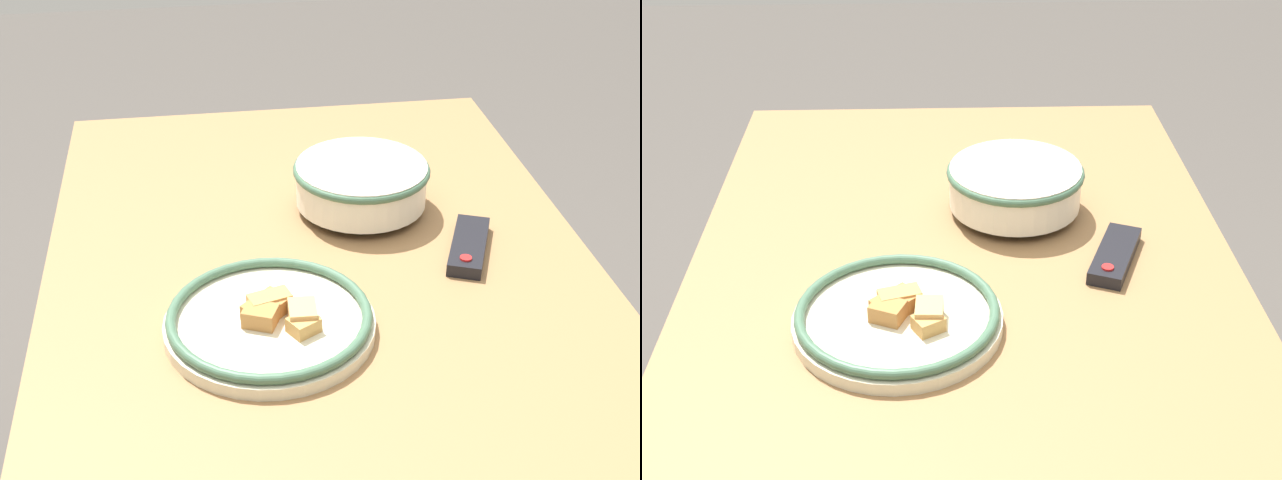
{
  "view_description": "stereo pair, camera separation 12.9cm",
  "coord_description": "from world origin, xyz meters",
  "views": [
    {
      "loc": [
        1.02,
        -0.17,
        1.48
      ],
      "look_at": [
        -0.07,
        -0.0,
        0.81
      ],
      "focal_mm": 50.0,
      "sensor_mm": 36.0,
      "label": 1
    },
    {
      "loc": [
        1.03,
        -0.04,
        1.48
      ],
      "look_at": [
        -0.07,
        -0.0,
        0.81
      ],
      "focal_mm": 50.0,
      "sensor_mm": 36.0,
      "label": 2
    }
  ],
  "objects": [
    {
      "name": "dining_table",
      "position": [
        0.0,
        0.0,
        0.67
      ],
      "size": [
        1.31,
        0.81,
        0.77
      ],
      "color": "olive",
      "rests_on": "ground_plane"
    },
    {
      "name": "noodle_bowl",
      "position": [
        -0.23,
        0.09,
        0.82
      ],
      "size": [
        0.22,
        0.22,
        0.08
      ],
      "color": "silver",
      "rests_on": "dining_table"
    },
    {
      "name": "food_plate",
      "position": [
        0.08,
        -0.09,
        0.78
      ],
      "size": [
        0.28,
        0.28,
        0.04
      ],
      "color": "beige",
      "rests_on": "dining_table"
    },
    {
      "name": "tv_remote",
      "position": [
        -0.07,
        0.22,
        0.78
      ],
      "size": [
        0.16,
        0.1,
        0.02
      ],
      "rotation": [
        0.0,
        0.0,
        4.32
      ],
      "color": "black",
      "rests_on": "dining_table"
    }
  ]
}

